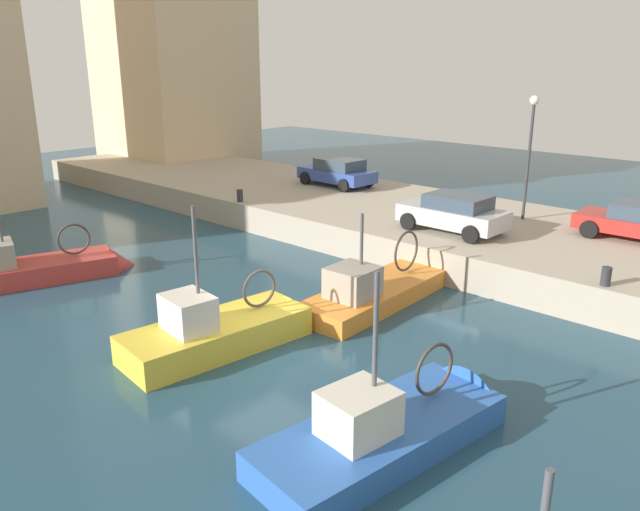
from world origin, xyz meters
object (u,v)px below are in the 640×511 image
object	(u,v)px
fishing_boat_red	(39,276)
fishing_boat_yellow	(228,341)
parked_car_silver	(454,213)
mooring_bollard_mid	(240,196)
fishing_boat_orange	(383,296)
parked_car_blue	(338,172)
quay_streetlamp	(531,137)
fishing_boat_blue	(396,437)
mooring_bollard_south	(606,276)

from	to	relation	value
fishing_boat_red	fishing_boat_yellow	bearing A→B (deg)	-82.50
parked_car_silver	mooring_bollard_mid	size ratio (longest dim) A/B	7.11
fishing_boat_yellow	fishing_boat_red	bearing A→B (deg)	97.50
fishing_boat_orange	fishing_boat_yellow	xyz separation A→B (m)	(-5.50, 1.02, -0.01)
fishing_boat_orange	parked_car_blue	world-z (taller)	fishing_boat_orange
parked_car_blue	parked_car_silver	distance (m)	9.68
parked_car_silver	mooring_bollard_mid	world-z (taller)	parked_car_silver
quay_streetlamp	fishing_boat_orange	bearing A→B (deg)	175.92
fishing_boat_blue	mooring_bollard_south	xyz separation A→B (m)	(8.75, -0.86, 1.37)
fishing_boat_blue	parked_car_silver	world-z (taller)	fishing_boat_blue
fishing_boat_orange	quay_streetlamp	xyz separation A→B (m)	(8.37, -0.60, 4.32)
mooring_bollard_south	quay_streetlamp	size ratio (longest dim) A/B	0.11
fishing_boat_red	fishing_boat_blue	xyz separation A→B (m)	(0.65, -14.86, -0.03)
fishing_boat_blue	fishing_boat_orange	distance (m)	7.80
mooring_bollard_south	quay_streetlamp	distance (m)	8.24
fishing_boat_blue	quay_streetlamp	distance (m)	15.65
parked_car_silver	mooring_bollard_south	world-z (taller)	parked_car_silver
parked_car_silver	mooring_bollard_south	size ratio (longest dim) A/B	7.11
quay_streetlamp	mooring_bollard_south	bearing A→B (deg)	-137.33
quay_streetlamp	parked_car_blue	bearing A→B (deg)	89.38
parked_car_silver	fishing_boat_red	bearing A→B (deg)	140.53
fishing_boat_yellow	mooring_bollard_south	distance (m)	10.77
fishing_boat_red	quay_streetlamp	distance (m)	18.85
fishing_boat_blue	quay_streetlamp	xyz separation A→B (m)	(14.40, 4.35, 4.35)
fishing_boat_red	fishing_boat_blue	bearing A→B (deg)	-87.51
fishing_boat_red	parked_car_blue	world-z (taller)	fishing_boat_red
fishing_boat_orange	fishing_boat_red	bearing A→B (deg)	123.93
mooring_bollard_south	fishing_boat_red	bearing A→B (deg)	120.85
fishing_boat_red	fishing_boat_orange	distance (m)	11.95
fishing_boat_red	fishing_boat_orange	size ratio (longest dim) A/B	0.98
fishing_boat_blue	quay_streetlamp	size ratio (longest dim) A/B	1.33
parked_car_blue	quay_streetlamp	bearing A→B (deg)	-90.62
fishing_boat_red	mooring_bollard_mid	distance (m)	9.49
fishing_boat_red	parked_car_silver	distance (m)	14.98
fishing_boat_orange	mooring_bollard_south	world-z (taller)	fishing_boat_orange
mooring_bollard_mid	quay_streetlamp	xyz separation A→B (m)	(5.65, -10.79, 2.98)
fishing_boat_blue	mooring_bollard_south	distance (m)	8.89
fishing_boat_orange	fishing_boat_yellow	world-z (taller)	fishing_boat_yellow
mooring_bollard_south	quay_streetlamp	xyz separation A→B (m)	(5.65, 5.21, 2.98)
parked_car_silver	parked_car_blue	bearing A→B (deg)	67.73
fishing_boat_orange	fishing_boat_blue	bearing A→B (deg)	-140.62
fishing_boat_blue	parked_car_blue	xyz separation A→B (m)	(14.50, 14.36, 1.80)
fishing_boat_blue	fishing_boat_orange	bearing A→B (deg)	39.38
fishing_boat_yellow	parked_car_blue	distance (m)	16.40
fishing_boat_red	quay_streetlamp	bearing A→B (deg)	-34.95
mooring_bollard_south	quay_streetlamp	bearing A→B (deg)	42.67
fishing_boat_blue	mooring_bollard_mid	size ratio (longest dim) A/B	11.64
mooring_bollard_mid	parked_car_blue	bearing A→B (deg)	-7.67
fishing_boat_orange	fishing_boat_yellow	distance (m)	5.59
fishing_boat_yellow	quay_streetlamp	size ratio (longest dim) A/B	1.24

